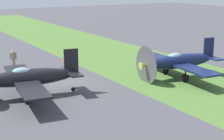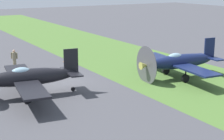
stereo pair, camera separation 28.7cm
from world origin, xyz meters
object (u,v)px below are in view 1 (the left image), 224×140
at_px(airplane_wingman, 179,61).
at_px(runway_marker_cone, 64,60).
at_px(airplane_lead, 28,78).
at_px(ground_crew_chief, 13,59).

xyz_separation_m(airplane_wingman, runway_marker_cone, (10.49, 5.67, -1.16)).
distance_m(airplane_lead, ground_crew_chief, 8.96).
bearing_deg(ground_crew_chief, airplane_lead, -66.35).
xyz_separation_m(airplane_lead, runway_marker_cone, (8.96, -6.66, -1.16)).
bearing_deg(ground_crew_chief, airplane_wingman, -10.10).
distance_m(airplane_lead, runway_marker_cone, 11.23).
bearing_deg(airplane_lead, airplane_wingman, -89.24).
height_order(airplane_lead, ground_crew_chief, airplane_lead).
height_order(airplane_wingman, ground_crew_chief, airplane_wingman).
relative_size(airplane_lead, ground_crew_chief, 5.40).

